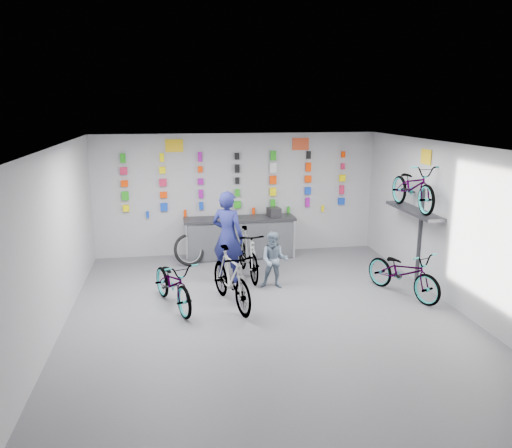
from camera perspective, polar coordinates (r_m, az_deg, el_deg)
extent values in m
plane|color=#505055|center=(9.07, 1.21, -10.38)|extent=(8.00, 8.00, 0.00)
plane|color=white|center=(8.33, 1.31, 8.86)|extent=(8.00, 8.00, 0.00)
plane|color=#ABABAE|center=(12.44, -2.19, 3.42)|extent=(7.00, 0.00, 7.00)
plane|color=#ABABAE|center=(4.94, 10.18, -12.83)|extent=(7.00, 0.00, 7.00)
plane|color=#ABABAE|center=(8.66, -22.17, -2.06)|extent=(0.00, 8.00, 8.00)
plane|color=#ABABAE|center=(9.84, 21.72, -0.24)|extent=(0.00, 8.00, 8.00)
cube|color=black|center=(12.24, -1.87, -1.79)|extent=(2.60, 0.60, 0.90)
cube|color=silver|center=(11.94, -1.68, -2.02)|extent=(2.60, 0.02, 0.90)
cube|color=silver|center=(11.84, -7.93, -2.28)|extent=(0.04, 0.04, 0.96)
cube|color=silver|center=(12.18, 4.39, -1.75)|extent=(0.04, 0.04, 0.96)
cube|color=black|center=(12.11, -1.89, 0.59)|extent=(2.70, 0.66, 0.06)
cube|color=#FFE600|center=(12.37, -14.64, 1.76)|extent=(0.15, 0.06, 0.15)
cube|color=#0F3ABE|center=(12.32, -10.47, 1.92)|extent=(0.17, 0.06, 0.19)
cube|color=#0F3ABE|center=(12.34, -6.29, 2.08)|extent=(0.10, 0.06, 0.19)
cube|color=#219A16|center=(12.42, -2.13, 2.23)|extent=(0.16, 0.06, 0.18)
cube|color=#219A16|center=(12.56, 1.94, 2.36)|extent=(0.12, 0.06, 0.22)
cube|color=#910E8A|center=(12.77, 5.91, 2.48)|extent=(0.11, 0.06, 0.24)
cube|color=#0F3ABE|center=(13.04, 9.73, 2.58)|extent=(0.17, 0.06, 0.17)
cube|color=#219A16|center=(12.32, -14.72, 3.12)|extent=(0.16, 0.06, 0.21)
cube|color=#FF3800|center=(12.27, -10.53, 3.30)|extent=(0.17, 0.06, 0.15)
cube|color=#910E8A|center=(12.28, -6.32, 3.46)|extent=(0.11, 0.06, 0.21)
cube|color=#219A16|center=(12.36, -2.15, 3.59)|extent=(0.11, 0.06, 0.18)
cube|color=#FFE600|center=(12.51, 1.95, 3.71)|extent=(0.15, 0.06, 0.20)
cube|color=#0F3ABE|center=(12.72, 5.94, 3.81)|extent=(0.16, 0.06, 0.18)
cube|color=#C21C42|center=(12.98, 9.78, 3.88)|extent=(0.11, 0.06, 0.22)
cube|color=#FF3800|center=(12.27, -14.80, 4.50)|extent=(0.16, 0.06, 0.15)
cube|color=#C21C42|center=(12.22, -10.59, 4.68)|extent=(0.18, 0.06, 0.18)
cube|color=#910E8A|center=(12.23, -6.36, 4.84)|extent=(0.14, 0.06, 0.14)
cube|color=black|center=(12.32, -2.16, 4.97)|extent=(0.10, 0.06, 0.16)
cube|color=#FF3800|center=(12.46, 1.96, 5.07)|extent=(0.16, 0.06, 0.20)
cube|color=#FF3800|center=(12.67, 5.97, 5.14)|extent=(0.16, 0.06, 0.17)
cube|color=#FFE600|center=(12.94, 9.83, 5.19)|extent=(0.15, 0.06, 0.17)
cube|color=#C21C42|center=(12.23, -14.89, 5.89)|extent=(0.16, 0.06, 0.17)
cube|color=#FFE600|center=(12.18, -10.65, 6.08)|extent=(0.14, 0.06, 0.16)
cube|color=#FF3800|center=(12.19, -6.39, 6.23)|extent=(0.11, 0.06, 0.14)
cube|color=black|center=(12.28, -2.17, 6.35)|extent=(0.12, 0.06, 0.20)
cube|color=silver|center=(12.42, 1.97, 6.44)|extent=(0.17, 0.06, 0.24)
cube|color=#FF3800|center=(12.63, 6.01, 6.49)|extent=(0.13, 0.06, 0.22)
cube|color=#C21C42|center=(12.90, 9.89, 6.51)|extent=(0.09, 0.06, 0.15)
cube|color=#219A16|center=(12.20, -14.97, 7.28)|extent=(0.12, 0.06, 0.22)
cube|color=#FFE600|center=(12.14, -10.71, 7.48)|extent=(0.10, 0.06, 0.20)
cube|color=#910E8A|center=(12.16, -6.43, 7.63)|extent=(0.09, 0.06, 0.23)
cube|color=black|center=(12.24, -2.18, 7.75)|extent=(0.11, 0.06, 0.16)
cube|color=#219A16|center=(12.39, 1.99, 7.82)|extent=(0.13, 0.06, 0.24)
cube|color=black|center=(12.60, 6.04, 7.85)|extent=(0.10, 0.06, 0.19)
cube|color=#FF3800|center=(12.87, 9.94, 7.84)|extent=(0.09, 0.06, 0.15)
cylinder|color=#0F3ABE|center=(12.35, -12.29, 1.06)|extent=(0.07, 0.07, 0.16)
cylinder|color=#FF3800|center=(12.34, -8.11, 1.22)|extent=(0.07, 0.07, 0.16)
cylinder|color=#FF3800|center=(12.49, -0.30, 1.51)|extent=(0.07, 0.07, 0.16)
cylinder|color=#219A16|center=(12.66, 3.73, 1.65)|extent=(0.07, 0.07, 0.16)
cylinder|color=#FFE600|center=(12.90, 7.63, 1.77)|extent=(0.07, 0.07, 0.16)
cube|color=#333338|center=(10.75, 17.57, 1.47)|extent=(0.38, 1.90, 0.06)
cube|color=#333338|center=(10.95, 18.21, -1.32)|extent=(0.04, 0.10, 2.00)
cube|color=yellow|center=(12.17, -9.33, 8.82)|extent=(0.42, 0.02, 0.30)
cube|color=#DC4A24|center=(12.57, 5.12, 9.09)|extent=(0.42, 0.02, 0.30)
cube|color=yellow|center=(10.67, 18.86, 7.28)|extent=(0.02, 0.40, 0.30)
imported|color=gray|center=(9.39, -9.46, -6.68)|extent=(1.19, 1.88, 0.93)
imported|color=gray|center=(9.29, -2.86, -6.17)|extent=(0.97, 1.90, 1.10)
imported|color=gray|center=(10.23, 16.49, -5.31)|extent=(1.28, 1.91, 0.95)
imported|color=gray|center=(10.82, -0.93, -3.36)|extent=(0.64, 1.82, 1.07)
imported|color=gray|center=(10.64, 17.52, 4.11)|extent=(0.63, 1.80, 0.95)
imported|color=navy|center=(10.49, -3.25, -1.44)|extent=(0.85, 0.78, 1.94)
imported|color=slate|center=(10.18, 2.10, -4.14)|extent=(0.67, 0.58, 1.18)
torus|color=black|center=(11.80, -7.65, -2.94)|extent=(0.82, 0.58, 0.74)
torus|color=silver|center=(11.80, -7.65, -2.94)|extent=(0.66, 0.44, 0.60)
cube|color=black|center=(12.22, 2.06, 1.37)|extent=(0.34, 0.35, 0.22)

